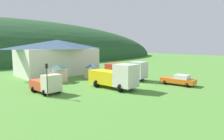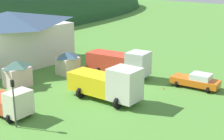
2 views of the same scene
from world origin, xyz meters
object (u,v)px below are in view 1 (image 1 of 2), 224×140
play_shed_cream (93,70)px  light_truck_cream (47,84)px  traffic_light_west (47,77)px  depot_building (58,57)px  flatbed_truck_yellow (115,76)px  play_shed_pink (58,73)px  traffic_cone_mid_row (98,86)px  tow_truck_silver (127,70)px  traffic_cone_near_pickup (155,85)px  service_pickup_orange (179,80)px

play_shed_cream → light_truck_cream: bearing=-154.6°
light_truck_cream → traffic_light_west: bearing=-28.1°
depot_building → flatbed_truck_yellow: (-1.02, -18.42, -1.92)m
play_shed_pink → light_truck_cream: size_ratio=0.61×
traffic_light_west → traffic_cone_mid_row: size_ratio=6.19×
light_truck_cream → tow_truck_silver: (14.96, -0.05, 0.52)m
play_shed_pink → traffic_light_west: (-5.81, -8.41, 0.97)m
traffic_cone_mid_row → tow_truck_silver: bearing=6.8°
play_shed_cream → light_truck_cream: play_shed_cream is taller
traffic_cone_near_pickup → traffic_light_west: bearing=165.0°
traffic_light_west → traffic_cone_near_pickup: 16.20m
tow_truck_silver → play_shed_cream: bearing=-157.9°
depot_building → tow_truck_silver: (5.68, -14.38, -1.97)m
play_shed_cream → traffic_cone_near_pickup: size_ratio=4.72×
play_shed_cream → service_pickup_orange: (5.66, -14.31, -0.62)m
tow_truck_silver → play_shed_pink: bearing=-131.0°
light_truck_cream → tow_truck_silver: size_ratio=0.60×
tow_truck_silver → traffic_light_west: bearing=-91.7°
play_shed_pink → traffic_cone_near_pickup: size_ratio=4.93×
depot_building → traffic_light_west: size_ratio=4.07×
play_shed_cream → tow_truck_silver: tow_truck_silver is taller
flatbed_truck_yellow → traffic_cone_mid_row: size_ratio=11.96×
traffic_cone_near_pickup → traffic_cone_mid_row: (-6.86, 5.49, 0.00)m
traffic_cone_near_pickup → traffic_cone_mid_row: bearing=141.4°
play_shed_cream → tow_truck_silver: (3.41, -5.53, 0.28)m
play_shed_cream → play_shed_pink: bearing=174.3°
light_truck_cream → service_pickup_orange: 19.35m
flatbed_truck_yellow → traffic_cone_near_pickup: bearing=65.0°
traffic_light_west → traffic_cone_mid_row: 9.05m
light_truck_cream → service_pickup_orange: bearing=58.4°
light_truck_cream → tow_truck_silver: 14.96m
play_shed_cream → traffic_cone_mid_row: play_shed_cream is taller
play_shed_cream → traffic_light_west: 14.76m
play_shed_pink → traffic_light_west: bearing=-124.6°
play_shed_cream → traffic_cone_mid_row: (-3.93, -6.40, -1.45)m
flatbed_truck_yellow → light_truck_cream: bearing=-120.9°
depot_building → traffic_cone_near_pickup: (5.20, -20.74, -3.70)m
play_shed_cream → traffic_cone_near_pickup: play_shed_cream is taller
play_shed_pink → tow_truck_silver: tow_truck_silver is taller
play_shed_pink → light_truck_cream: (-4.82, -6.15, -0.30)m
play_shed_pink → light_truck_cream: 7.82m
traffic_cone_mid_row → play_shed_pink: bearing=111.5°
play_shed_cream → light_truck_cream: size_ratio=0.59×
traffic_light_west → play_shed_pink: bearing=55.4°
flatbed_truck_yellow → traffic_cone_mid_row: (-0.64, 3.17, -1.78)m
play_shed_pink → traffic_cone_mid_row: size_ratio=4.52×
depot_building → traffic_cone_mid_row: 15.78m
light_truck_cream → service_pickup_orange: light_truck_cream is taller
depot_building → traffic_light_west: 19.54m
depot_building → light_truck_cream: bearing=-122.9°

